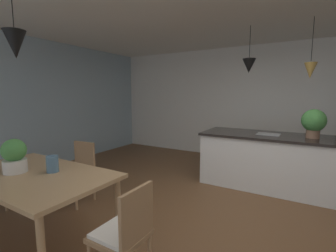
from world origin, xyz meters
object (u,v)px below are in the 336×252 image
object	(u,v)px
potted_plant_on_table	(14,156)
vase_on_dining_table	(52,164)
chair_far_left	(78,170)
kitchen_island	(272,161)
potted_plant_on_island	(314,122)
chair_kitchen_end	(125,233)
dining_table	(34,179)

from	to	relation	value
potted_plant_on_table	vase_on_dining_table	bearing A→B (deg)	32.60
chair_far_left	kitchen_island	world-z (taller)	kitchen_island
kitchen_island	chair_far_left	bearing A→B (deg)	-139.39
potted_plant_on_table	vase_on_dining_table	distance (m)	0.40
chair_far_left	potted_plant_on_island	bearing A→B (deg)	34.83
chair_far_left	potted_plant_on_island	xyz separation A→B (m)	(2.91, 2.02, 0.68)
chair_kitchen_end	vase_on_dining_table	world-z (taller)	vase_on_dining_table
dining_table	chair_far_left	bearing A→B (deg)	114.36
potted_plant_on_table	vase_on_dining_table	xyz separation A→B (m)	(0.32, 0.21, -0.09)
chair_kitchen_end	potted_plant_on_island	distance (m)	3.23
vase_on_dining_table	kitchen_island	bearing A→B (deg)	56.39
chair_kitchen_end	vase_on_dining_table	bearing A→B (deg)	173.21
vase_on_dining_table	potted_plant_on_table	bearing A→B (deg)	-147.40
chair_kitchen_end	vase_on_dining_table	xyz separation A→B (m)	(-1.09, 0.13, 0.36)
potted_plant_on_island	vase_on_dining_table	size ratio (longest dim) A/B	2.56
dining_table	potted_plant_on_island	world-z (taller)	potted_plant_on_island
chair_kitchen_end	kitchen_island	bearing A→B (deg)	75.63
chair_kitchen_end	chair_far_left	xyz separation A→B (m)	(-1.62, 0.86, 0.00)
chair_far_left	kitchen_island	distance (m)	3.11
kitchen_island	potted_plant_on_island	xyz separation A→B (m)	(0.55, -0.00, 0.69)
chair_far_left	vase_on_dining_table	distance (m)	0.97
potted_plant_on_island	vase_on_dining_table	world-z (taller)	potted_plant_on_island
chair_kitchen_end	potted_plant_on_island	bearing A→B (deg)	65.96
vase_on_dining_table	chair_far_left	bearing A→B (deg)	125.70
chair_kitchen_end	chair_far_left	bearing A→B (deg)	151.93
chair_far_left	vase_on_dining_table	xyz separation A→B (m)	(0.53, -0.73, 0.36)
chair_far_left	vase_on_dining_table	world-z (taller)	vase_on_dining_table
chair_far_left	potted_plant_on_table	world-z (taller)	potted_plant_on_table
kitchen_island	potted_plant_on_table	bearing A→B (deg)	-126.04
dining_table	kitchen_island	distance (m)	3.50
chair_far_left	kitchen_island	size ratio (longest dim) A/B	0.38
potted_plant_on_island	chair_kitchen_end	bearing A→B (deg)	-114.04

